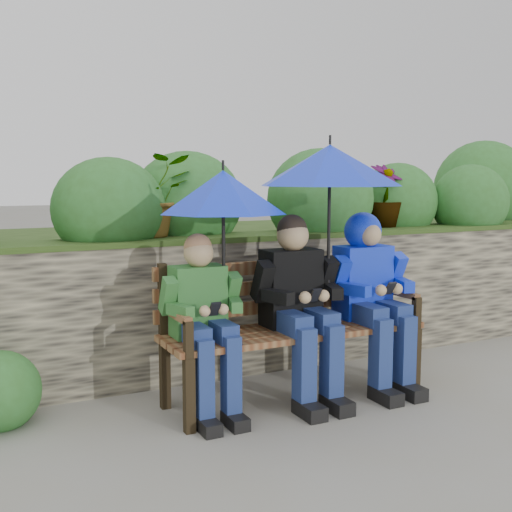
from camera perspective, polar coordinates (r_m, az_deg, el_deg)
name	(u,v)px	position (r m, az deg, el deg)	size (l,w,h in m)	color
ground	(263,403)	(4.27, 0.61, -12.91)	(60.00, 60.00, 0.00)	gray
garden_backdrop	(177,272)	(5.53, -7.03, -1.40)	(8.07, 2.88, 1.86)	#2E2C27
park_bench	(289,319)	(4.26, 2.96, -5.58)	(1.75, 0.51, 0.92)	black
boy_left	(204,315)	(3.90, -4.65, -5.23)	(0.49, 0.56, 1.12)	#286826
boy_middle	(299,299)	(4.17, 3.84, -3.86)	(0.56, 0.65, 1.21)	black
boy_right	(371,285)	(4.48, 10.16, -2.57)	(0.56, 0.68, 1.21)	#0712B8
umbrella_left	(223,192)	(3.90, -2.94, 5.70)	(0.80, 0.80, 0.86)	#112DD7
umbrella_right	(330,165)	(4.23, 6.57, 8.01)	(0.94, 0.94, 1.01)	#112DD7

